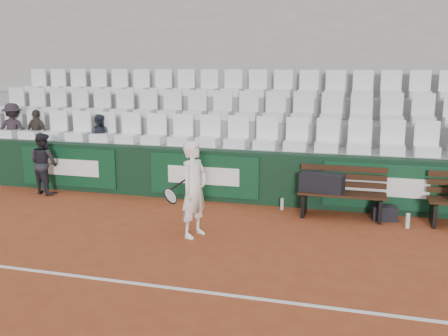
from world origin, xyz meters
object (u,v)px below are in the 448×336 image
at_px(sports_bag_ground, 385,213).
at_px(water_bottle_near, 282,204).
at_px(tennis_player, 194,189).
at_px(ball_kid, 44,163).
at_px(spectator_c, 98,117).
at_px(sports_bag_left, 322,182).
at_px(spectator_b, 36,114).
at_px(bench_left, 341,205).
at_px(spectator_a, 12,110).
at_px(water_bottle_far, 408,221).

distance_m(sports_bag_ground, water_bottle_near, 1.82).
bearing_deg(tennis_player, ball_kid, 156.72).
bearing_deg(spectator_c, sports_bag_ground, 158.78).
bearing_deg(spectator_c, water_bottle_near, 156.77).
bearing_deg(sports_bag_ground, spectator_c, 170.57).
bearing_deg(tennis_player, sports_bag_left, 41.17).
bearing_deg(spectator_c, spectator_b, -11.79).
relative_size(bench_left, ball_kid, 1.17).
height_order(spectator_a, spectator_b, spectator_a).
distance_m(tennis_player, spectator_c, 4.14).
bearing_deg(bench_left, spectator_c, 168.88).
height_order(sports_bag_left, water_bottle_near, sports_bag_left).
height_order(sports_bag_left, sports_bag_ground, sports_bag_left).
xyz_separation_m(sports_bag_left, tennis_player, (-1.83, -1.60, 0.14)).
relative_size(water_bottle_far, spectator_c, 0.24).
xyz_separation_m(bench_left, water_bottle_far, (1.08, -0.31, -0.10)).
bearing_deg(sports_bag_left, tennis_player, -138.83).
distance_m(sports_bag_ground, tennis_player, 3.40).
xyz_separation_m(sports_bag_ground, spectator_c, (-6.01, 1.00, 1.39)).
xyz_separation_m(water_bottle_far, spectator_a, (-8.56, 1.35, 1.49)).
relative_size(water_bottle_near, tennis_player, 0.15).
height_order(ball_kid, spectator_c, spectator_c).
relative_size(bench_left, water_bottle_far, 6.06).
relative_size(bench_left, sports_bag_ground, 3.66).
bearing_deg(spectator_c, bench_left, 157.09).
bearing_deg(ball_kid, water_bottle_far, -165.03).
relative_size(sports_bag_ground, water_bottle_far, 1.66).
relative_size(ball_kid, spectator_c, 1.24).
xyz_separation_m(bench_left, ball_kid, (-6.03, 0.06, 0.41)).
bearing_deg(sports_bag_left, bench_left, 0.50).
xyz_separation_m(bench_left, sports_bag_ground, (0.73, 0.04, -0.10)).
bearing_deg(sports_bag_ground, spectator_b, 172.50).
bearing_deg(tennis_player, spectator_c, 139.62).
bearing_deg(spectator_a, sports_bag_ground, 160.02).
xyz_separation_m(water_bottle_far, spectator_b, (-7.93, 1.35, 1.42)).
bearing_deg(bench_left, sports_bag_ground, 3.04).
bearing_deg(sports_bag_ground, sports_bag_left, -177.78).
distance_m(water_bottle_near, spectator_c, 4.51).
bearing_deg(tennis_player, water_bottle_far, 21.58).
height_order(tennis_player, ball_kid, tennis_player).
relative_size(bench_left, water_bottle_near, 6.78).
bearing_deg(tennis_player, spectator_b, 150.55).
distance_m(sports_bag_left, water_bottle_near, 0.90).
height_order(bench_left, sports_bag_left, sports_bag_left).
relative_size(bench_left, spectator_c, 1.45).
xyz_separation_m(spectator_a, spectator_b, (0.63, 0.00, -0.07)).
height_order(sports_bag_ground, ball_kid, ball_kid).
bearing_deg(sports_bag_left, sports_bag_ground, 2.22).
distance_m(water_bottle_far, spectator_a, 8.80).
bearing_deg(spectator_c, spectator_a, -11.79).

